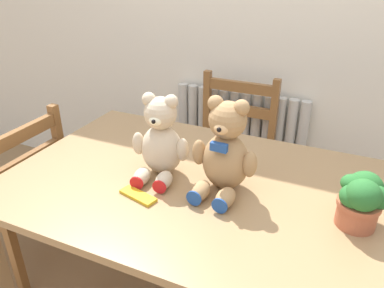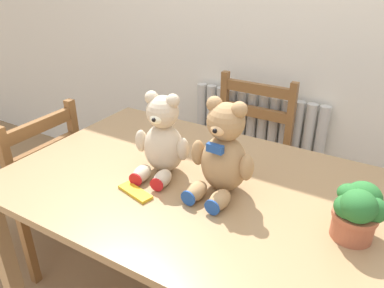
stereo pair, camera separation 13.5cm
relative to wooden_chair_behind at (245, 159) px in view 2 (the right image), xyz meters
name	(u,v)px [view 2 (the right image)]	position (x,y,z in m)	size (l,w,h in m)	color
wall_back	(298,4)	(0.13, 0.27, 0.84)	(8.00, 0.04, 2.60)	silver
radiator	(254,159)	(-0.02, 0.20, -0.10)	(0.84, 0.10, 0.80)	beige
dining_table	(198,203)	(0.13, -0.77, 0.21)	(1.45, 0.94, 0.77)	#9E7A51
wooden_chair_behind	(245,159)	(0.00, 0.00, 0.00)	(0.45, 0.38, 0.93)	brown
wooden_chair_side	(34,185)	(-0.86, -0.79, -0.03)	(0.42, 0.43, 0.88)	brown
teddy_bear_left	(162,140)	(-0.03, -0.77, 0.44)	(0.23, 0.24, 0.32)	beige
teddy_bear_right	(223,154)	(0.23, -0.77, 0.45)	(0.24, 0.24, 0.34)	tan
potted_plant	(358,209)	(0.68, -0.79, 0.40)	(0.15, 0.17, 0.18)	#B25B3D
chocolate_bar	(135,192)	(-0.03, -0.95, 0.31)	(0.14, 0.05, 0.01)	gold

